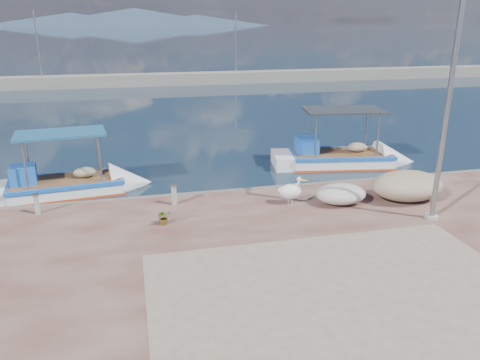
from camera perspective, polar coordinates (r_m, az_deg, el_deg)
The scene contains 13 objects.
ground at distance 13.38m, azimuth 3.78°, elevation -10.45°, with size 1400.00×1400.00×0.00m, color #162635.
quay_patch at distance 11.08m, azimuth 13.63°, elevation -14.75°, with size 9.00×7.00×0.01m, color gray.
breakwater at distance 51.59m, azimuth -9.43°, elevation 12.02°, with size 120.00×2.20×7.50m.
mountains at distance 661.18m, azimuth -13.22°, elevation 18.67°, with size 370.00×280.00×22.00m.
boat_left at distance 19.86m, azimuth -20.51°, elevation -0.91°, with size 6.21×2.66×2.90m.
boat_right at distance 22.76m, azimuth 11.93°, elevation 2.39°, with size 6.77×3.13×3.13m.
pelican at distance 16.21m, azimuth 6.24°, elevation -1.35°, with size 1.04×0.74×1.00m.
lamp_post at distance 15.45m, azimuth 23.77°, elevation 7.05°, with size 0.44×0.96×7.00m.
bollard_near at distance 16.24m, azimuth -8.06°, elevation -1.62°, with size 0.25×0.25×0.75m.
bollard_far at distance 16.73m, azimuth -23.56°, elevation -2.59°, with size 0.22×0.22×0.68m.
potted_plant at distance 14.79m, azimuth -9.26°, elevation -4.47°, with size 0.43×0.38×0.48m, color #33722D.
net_pile_d at distance 16.61m, azimuth 12.19°, elevation -1.67°, with size 1.78×1.33×0.67m, color beige.
net_pile_c at distance 17.54m, azimuth 19.73°, elevation -0.66°, with size 2.60×1.86×1.02m, color tan.
Camera 1 is at (-3.50, -11.13, 6.54)m, focal length 35.00 mm.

